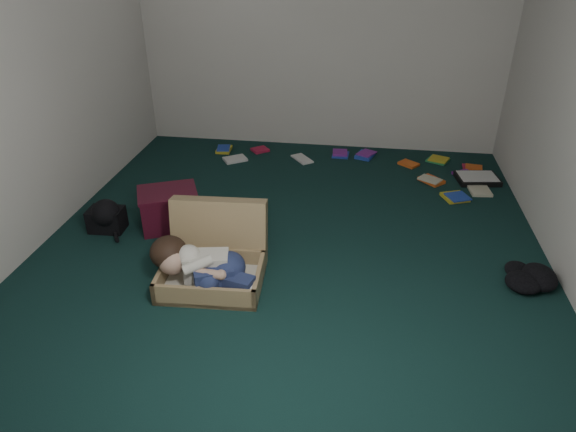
# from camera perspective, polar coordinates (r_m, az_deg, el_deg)

# --- Properties ---
(floor) EXTENTS (4.50, 4.50, 0.00)m
(floor) POSITION_cam_1_polar(r_m,az_deg,el_deg) (4.16, 0.31, -3.21)
(floor) COLOR black
(floor) RESTS_ON ground
(wall_back) EXTENTS (4.50, 0.00, 4.50)m
(wall_back) POSITION_cam_1_polar(r_m,az_deg,el_deg) (5.83, 3.71, 19.94)
(wall_back) COLOR silver
(wall_back) RESTS_ON ground
(wall_front) EXTENTS (4.50, 0.00, 4.50)m
(wall_front) POSITION_cam_1_polar(r_m,az_deg,el_deg) (1.62, -11.13, -6.47)
(wall_front) COLOR silver
(wall_front) RESTS_ON ground
(wall_left) EXTENTS (0.00, 4.50, 4.50)m
(wall_left) POSITION_cam_1_polar(r_m,az_deg,el_deg) (4.38, -27.36, 13.81)
(wall_left) COLOR silver
(wall_left) RESTS_ON ground
(suitcase) EXTENTS (0.75, 0.73, 0.52)m
(suitcase) POSITION_cam_1_polar(r_m,az_deg,el_deg) (3.77, -8.12, -4.49)
(suitcase) COLOR #9F8357
(suitcase) RESTS_ON floor
(person) EXTENTS (0.78, 0.37, 0.33)m
(person) POSITION_cam_1_polar(r_m,az_deg,el_deg) (3.61, -9.54, -5.43)
(person) COLOR silver
(person) RESTS_ON suitcase
(maroon_bin) EXTENTS (0.59, 0.54, 0.33)m
(maroon_bin) POSITION_cam_1_polar(r_m,az_deg,el_deg) (4.46, -13.07, 0.83)
(maroon_bin) COLOR #450E1E
(maroon_bin) RESTS_ON floor
(backpack) EXTENTS (0.37, 0.30, 0.21)m
(backpack) POSITION_cam_1_polar(r_m,az_deg,el_deg) (4.58, -19.51, -0.28)
(backpack) COLOR black
(backpack) RESTS_ON floor
(clothing_pile) EXTENTS (0.45, 0.37, 0.14)m
(clothing_pile) POSITION_cam_1_polar(r_m,az_deg,el_deg) (4.06, 24.35, -5.91)
(clothing_pile) COLOR black
(clothing_pile) RESTS_ON floor
(paper_tray) EXTENTS (0.45, 0.36, 0.06)m
(paper_tray) POSITION_cam_1_polar(r_m,az_deg,el_deg) (5.56, 20.29, 3.94)
(paper_tray) COLOR black
(paper_tray) RESTS_ON floor
(book_scatter) EXTENTS (3.00, 1.18, 0.02)m
(book_scatter) POSITION_cam_1_polar(r_m,az_deg,el_deg) (5.62, 9.21, 5.54)
(book_scatter) COLOR gold
(book_scatter) RESTS_ON floor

